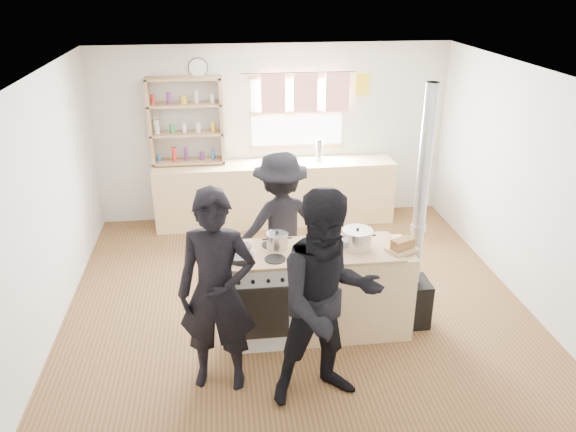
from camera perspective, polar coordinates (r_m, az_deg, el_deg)
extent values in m
cube|color=brown|center=(6.33, 0.83, -8.78)|extent=(5.00, 5.00, 0.01)
cube|color=#D3B77F|center=(8.10, -1.30, 2.38)|extent=(3.40, 0.55, 0.90)
cube|color=tan|center=(8.03, -10.01, 5.49)|extent=(1.00, 0.28, 0.03)
cube|color=tan|center=(7.92, -10.21, 8.24)|extent=(1.00, 0.28, 0.03)
cube|color=tan|center=(7.82, -10.43, 11.06)|extent=(1.00, 0.28, 0.03)
cube|color=tan|center=(7.76, -10.62, 13.58)|extent=(1.00, 0.28, 0.03)
cube|color=tan|center=(7.92, -13.81, 9.17)|extent=(0.04, 0.28, 1.20)
cube|color=tan|center=(7.86, -6.76, 9.59)|extent=(0.04, 0.28, 1.20)
cylinder|color=silver|center=(7.99, 3.18, 6.60)|extent=(0.10, 0.10, 0.30)
cube|color=white|center=(5.59, -2.98, -8.14)|extent=(0.60, 0.60, 0.90)
cube|color=#D3B47F|center=(5.71, 6.14, -7.52)|extent=(1.20, 0.60, 0.90)
cube|color=tan|center=(5.40, 1.69, -3.65)|extent=(1.84, 0.64, 0.03)
cylinder|color=black|center=(5.25, -4.98, -4.12)|extent=(0.28, 0.28, 0.05)
cylinder|color=#2B511B|center=(5.24, -4.99, -3.97)|extent=(0.24, 0.24, 0.02)
cube|color=silver|center=(5.43, 3.36, -2.99)|extent=(0.42, 0.38, 0.06)
cube|color=brown|center=(5.42, 3.37, -2.81)|extent=(0.36, 0.32, 0.02)
cylinder|color=silver|center=(5.41, -1.12, -2.59)|extent=(0.21, 0.21, 0.14)
cylinder|color=silver|center=(5.38, -1.13, -1.85)|extent=(0.21, 0.21, 0.01)
sphere|color=black|center=(5.37, -1.13, -1.72)|extent=(0.03, 0.03, 0.03)
cylinder|color=silver|center=(5.43, 7.04, -2.40)|extent=(0.29, 0.29, 0.18)
cylinder|color=silver|center=(5.39, 7.09, -1.47)|extent=(0.30, 0.30, 0.01)
sphere|color=black|center=(5.39, 7.10, -1.33)|extent=(0.03, 0.03, 0.03)
cube|color=tan|center=(5.50, 11.52, -3.35)|extent=(0.34, 0.30, 0.02)
cube|color=olive|center=(5.47, 11.57, -2.79)|extent=(0.25, 0.19, 0.10)
cube|color=black|center=(6.01, 12.35, -8.52)|extent=(0.35, 0.35, 0.49)
cylinder|color=#ADADB2|center=(5.46, 13.47, 2.67)|extent=(0.12, 0.12, 2.01)
imported|color=black|center=(4.78, -7.22, -7.74)|extent=(0.74, 0.55, 1.84)
imported|color=black|center=(4.58, 4.09, -8.59)|extent=(1.02, 0.85, 1.90)
imported|color=black|center=(6.19, -0.76, -0.88)|extent=(1.18, 0.86, 1.65)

